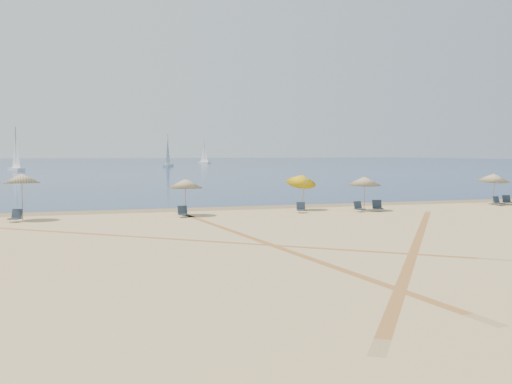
{
  "coord_description": "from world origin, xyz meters",
  "views": [
    {
      "loc": [
        -11.63,
        -15.25,
        3.68
      ],
      "look_at": [
        0.0,
        20.0,
        1.3
      ],
      "focal_mm": 43.03,
      "sensor_mm": 36.0,
      "label": 1
    }
  ],
  "objects_px": {
    "chair_2": "(16,216)",
    "sailboat_3": "(168,157)",
    "chair_5": "(359,207)",
    "umbrella_2": "(185,183)",
    "chair_4": "(301,208)",
    "chair_7": "(498,201)",
    "umbrella_4": "(364,181)",
    "chair_6": "(377,206)",
    "sailboat_0": "(204,157)",
    "umbrella_1": "(22,178)",
    "chair_8": "(507,200)",
    "chair_3": "(183,212)",
    "umbrella_3": "(301,179)",
    "sailboat_1": "(16,158)",
    "umbrella_5": "(493,177)"
  },
  "relations": [
    {
      "from": "chair_2",
      "to": "sailboat_3",
      "type": "relative_size",
      "value": 0.09
    },
    {
      "from": "chair_5",
      "to": "umbrella_2",
      "type": "bearing_deg",
      "value": 167.0
    },
    {
      "from": "chair_4",
      "to": "chair_7",
      "type": "height_order",
      "value": "same"
    },
    {
      "from": "chair_2",
      "to": "chair_4",
      "type": "bearing_deg",
      "value": 23.7
    },
    {
      "from": "umbrella_4",
      "to": "chair_7",
      "type": "height_order",
      "value": "umbrella_4"
    },
    {
      "from": "chair_6",
      "to": "sailboat_3",
      "type": "xyz_separation_m",
      "value": [
        9.63,
        128.81,
        2.34
      ]
    },
    {
      "from": "sailboat_3",
      "to": "sailboat_0",
      "type": "bearing_deg",
      "value": 90.24
    },
    {
      "from": "umbrella_1",
      "to": "chair_8",
      "type": "xyz_separation_m",
      "value": [
        32.23,
        -0.0,
        -1.99
      ]
    },
    {
      "from": "chair_2",
      "to": "chair_8",
      "type": "xyz_separation_m",
      "value": [
        32.54,
        0.73,
        -0.0
      ]
    },
    {
      "from": "chair_2",
      "to": "chair_5",
      "type": "distance_m",
      "value": 20.06
    },
    {
      "from": "chair_3",
      "to": "chair_6",
      "type": "xyz_separation_m",
      "value": [
        12.37,
        -0.29,
        0.02
      ]
    },
    {
      "from": "umbrella_3",
      "to": "chair_2",
      "type": "bearing_deg",
      "value": -174.98
    },
    {
      "from": "umbrella_3",
      "to": "chair_3",
      "type": "distance_m",
      "value": 8.54
    },
    {
      "from": "umbrella_1",
      "to": "chair_4",
      "type": "distance_m",
      "value": 16.21
    },
    {
      "from": "chair_8",
      "to": "sailboat_0",
      "type": "height_order",
      "value": "sailboat_0"
    },
    {
      "from": "chair_3",
      "to": "sailboat_0",
      "type": "height_order",
      "value": "sailboat_0"
    },
    {
      "from": "sailboat_1",
      "to": "chair_2",
      "type": "bearing_deg",
      "value": -108.32
    },
    {
      "from": "umbrella_1",
      "to": "chair_5",
      "type": "bearing_deg",
      "value": -4.09
    },
    {
      "from": "umbrella_4",
      "to": "umbrella_5",
      "type": "xyz_separation_m",
      "value": [
        11.06,
        1.37,
        0.02
      ]
    },
    {
      "from": "umbrella_5",
      "to": "sailboat_0",
      "type": "xyz_separation_m",
      "value": [
        19.46,
        170.17,
        0.46
      ]
    },
    {
      "from": "chair_3",
      "to": "chair_7",
      "type": "relative_size",
      "value": 0.92
    },
    {
      "from": "umbrella_3",
      "to": "umbrella_5",
      "type": "height_order",
      "value": "umbrella_3"
    },
    {
      "from": "umbrella_5",
      "to": "sailboat_3",
      "type": "distance_m",
      "value": 126.73
    },
    {
      "from": "umbrella_1",
      "to": "sailboat_3",
      "type": "xyz_separation_m",
      "value": [
        30.64,
        127.32,
        0.37
      ]
    },
    {
      "from": "chair_7",
      "to": "sailboat_1",
      "type": "height_order",
      "value": "sailboat_1"
    },
    {
      "from": "umbrella_3",
      "to": "sailboat_3",
      "type": "height_order",
      "value": "sailboat_3"
    },
    {
      "from": "chair_6",
      "to": "umbrella_3",
      "type": "bearing_deg",
      "value": 168.13
    },
    {
      "from": "umbrella_1",
      "to": "chair_4",
      "type": "height_order",
      "value": "umbrella_1"
    },
    {
      "from": "chair_7",
      "to": "sailboat_0",
      "type": "distance_m",
      "value": 172.33
    },
    {
      "from": "chair_5",
      "to": "chair_6",
      "type": "xyz_separation_m",
      "value": [
        1.26,
        -0.08,
        0.03
      ]
    },
    {
      "from": "umbrella_4",
      "to": "sailboat_1",
      "type": "relative_size",
      "value": 0.25
    },
    {
      "from": "chair_3",
      "to": "chair_7",
      "type": "distance_m",
      "value": 22.48
    },
    {
      "from": "umbrella_4",
      "to": "chair_4",
      "type": "relative_size",
      "value": 3.07
    },
    {
      "from": "umbrella_3",
      "to": "chair_5",
      "type": "distance_m",
      "value": 4.08
    },
    {
      "from": "chair_3",
      "to": "chair_4",
      "type": "relative_size",
      "value": 0.89
    },
    {
      "from": "umbrella_4",
      "to": "sailboat_3",
      "type": "distance_m",
      "value": 128.5
    },
    {
      "from": "umbrella_3",
      "to": "chair_3",
      "type": "bearing_deg",
      "value": -166.38
    },
    {
      "from": "chair_7",
      "to": "umbrella_2",
      "type": "bearing_deg",
      "value": 169.59
    },
    {
      "from": "umbrella_2",
      "to": "umbrella_4",
      "type": "distance_m",
      "value": 11.49
    },
    {
      "from": "chair_2",
      "to": "chair_4",
      "type": "xyz_separation_m",
      "value": [
        16.37,
        -0.15,
        -0.01
      ]
    },
    {
      "from": "chair_4",
      "to": "chair_6",
      "type": "distance_m",
      "value": 4.98
    },
    {
      "from": "sailboat_3",
      "to": "chair_4",
      "type": "bearing_deg",
      "value": -71.18
    },
    {
      "from": "sailboat_0",
      "to": "chair_3",
      "type": "bearing_deg",
      "value": -127.53
    },
    {
      "from": "umbrella_5",
      "to": "umbrella_2",
      "type": "bearing_deg",
      "value": -177.72
    },
    {
      "from": "sailboat_1",
      "to": "umbrella_3",
      "type": "bearing_deg",
      "value": -98.38
    },
    {
      "from": "chair_6",
      "to": "chair_2",
      "type": "bearing_deg",
      "value": -165.92
    },
    {
      "from": "umbrella_5",
      "to": "sailboat_1",
      "type": "height_order",
      "value": "sailboat_1"
    },
    {
      "from": "umbrella_1",
      "to": "chair_3",
      "type": "xyz_separation_m",
      "value": [
        8.63,
        -1.2,
        -2.0
      ]
    },
    {
      "from": "chair_6",
      "to": "chair_7",
      "type": "xyz_separation_m",
      "value": [
        10.09,
        1.09,
        -0.03
      ]
    },
    {
      "from": "chair_3",
      "to": "chair_6",
      "type": "height_order",
      "value": "chair_6"
    }
  ]
}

